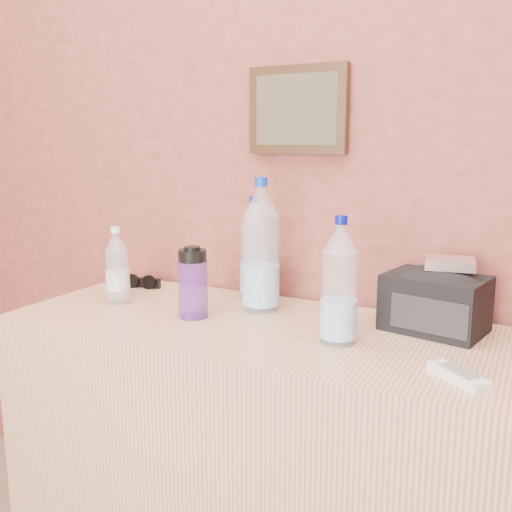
{
  "coord_description": "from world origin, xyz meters",
  "views": [
    {
      "loc": [
        0.63,
        0.41,
        1.3
      ],
      "look_at": [
        -0.04,
        1.71,
        1.02
      ],
      "focal_mm": 40.0,
      "sensor_mm": 36.0,
      "label": 1
    }
  ],
  "objects": [
    {
      "name": "nalgene_bottle",
      "position": [
        -0.21,
        1.67,
        0.93
      ],
      "size": [
        0.08,
        0.08,
        0.2
      ],
      "rotation": [
        0.0,
        0.0,
        -0.16
      ],
      "color": "#5C2B9D",
      "rests_on": "dresser"
    },
    {
      "name": "ac_remote",
      "position": [
        0.5,
        1.55,
        0.85
      ],
      "size": [
        0.14,
        0.12,
        0.02
      ],
      "primitive_type": "cube",
      "rotation": [
        0.0,
        0.0,
        -0.69
      ],
      "color": "white",
      "rests_on": "dresser"
    },
    {
      "name": "dresser",
      "position": [
        -0.04,
        1.7,
        0.42
      ],
      "size": [
        1.34,
        0.56,
        0.84
      ],
      "primitive_type": "cube",
      "color": "tan",
      "rests_on": "ground"
    },
    {
      "name": "sunglasses",
      "position": [
        -0.54,
        1.87,
        0.85
      ],
      "size": [
        0.13,
        0.07,
        0.03
      ],
      "primitive_type": null,
      "rotation": [
        0.0,
        0.0,
        0.2
      ],
      "color": "black",
      "rests_on": "dresser"
    },
    {
      "name": "foil_packet",
      "position": [
        0.43,
        1.87,
        1.01
      ],
      "size": [
        0.13,
        0.12,
        0.02
      ],
      "primitive_type": "cube",
      "rotation": [
        0.0,
        0.0,
        0.17
      ],
      "color": "silver",
      "rests_on": "toiletry_bag"
    },
    {
      "name": "toiletry_bag",
      "position": [
        0.4,
        1.86,
        0.92
      ],
      "size": [
        0.27,
        0.22,
        0.16
      ],
      "primitive_type": null,
      "rotation": [
        0.0,
        0.0,
        -0.2
      ],
      "color": "black",
      "rests_on": "dresser"
    },
    {
      "name": "picture_frame",
      "position": [
        -0.04,
        1.98,
        1.4
      ],
      "size": [
        0.3,
        0.03,
        0.25
      ],
      "primitive_type": null,
      "color": "#382311",
      "rests_on": "room_shell"
    },
    {
      "name": "pet_large_d",
      "position": [
        0.21,
        1.66,
        0.97
      ],
      "size": [
        0.08,
        0.08,
        0.31
      ],
      "rotation": [
        0.0,
        0.0,
        0.34
      ],
      "color": "silver",
      "rests_on": "dresser"
    },
    {
      "name": "pet_large_b",
      "position": [
        -0.16,
        1.93,
        0.97
      ],
      "size": [
        0.08,
        0.08,
        0.31
      ],
      "rotation": [
        0.0,
        0.0,
        0.29
      ],
      "color": "white",
      "rests_on": "dresser"
    },
    {
      "name": "pet_large_c",
      "position": [
        -0.08,
        1.82,
        1.0
      ],
      "size": [
        0.1,
        0.1,
        0.38
      ],
      "rotation": [
        0.0,
        0.0,
        -0.2
      ],
      "color": "silver",
      "rests_on": "dresser"
    },
    {
      "name": "pet_small",
      "position": [
        -0.49,
        1.69,
        0.94
      ],
      "size": [
        0.07,
        0.07,
        0.23
      ],
      "rotation": [
        0.0,
        0.0,
        -0.29
      ],
      "color": "silver",
      "rests_on": "dresser"
    }
  ]
}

